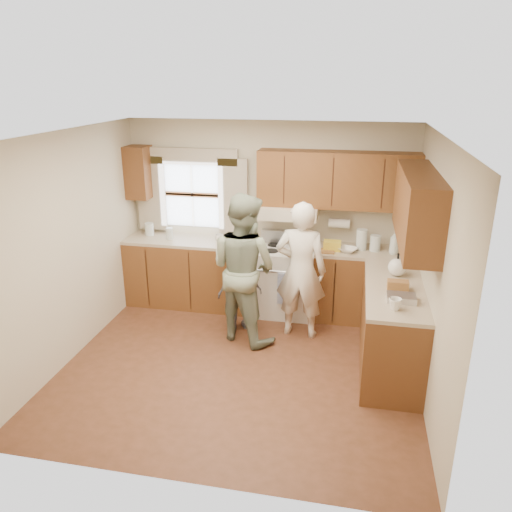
% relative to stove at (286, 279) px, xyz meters
% --- Properties ---
extents(room, '(3.80, 3.80, 3.80)m').
position_rel_stove_xyz_m(room, '(-0.30, -1.44, 0.78)').
color(room, '#4C2B17').
rests_on(room, ground).
extents(kitchen_fixtures, '(3.80, 2.25, 2.15)m').
position_rel_stove_xyz_m(kitchen_fixtures, '(0.31, -0.36, 0.37)').
color(kitchen_fixtures, '#4E2710').
rests_on(kitchen_fixtures, ground).
extents(stove, '(0.76, 0.67, 1.07)m').
position_rel_stove_xyz_m(stove, '(0.00, 0.00, 0.00)').
color(stove, silver).
rests_on(stove, ground).
extents(woman_left, '(0.64, 0.45, 1.68)m').
position_rel_stove_xyz_m(woman_left, '(0.25, -0.59, 0.37)').
color(woman_left, silver).
rests_on(woman_left, ground).
extents(woman_right, '(1.08, 1.00, 1.79)m').
position_rel_stove_xyz_m(woman_right, '(-0.40, -0.79, 0.43)').
color(woman_right, '#254025').
rests_on(woman_right, ground).
extents(child, '(0.60, 0.44, 0.95)m').
position_rel_stove_xyz_m(child, '(-0.49, -0.59, 0.01)').
color(child, slate).
rests_on(child, ground).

